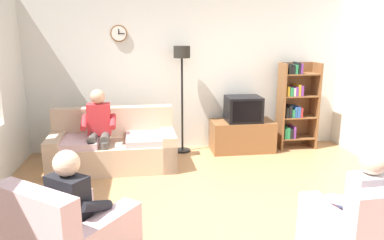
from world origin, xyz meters
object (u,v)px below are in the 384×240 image
(person_in_left_armchair, at_px, (78,204))
(person_in_right_armchair, at_px, (361,202))
(tv_stand, at_px, (242,136))
(armchair_near_bookshelf, at_px, (364,239))
(bookshelf, at_px, (295,104))
(floor_lamp, at_px, (182,70))
(tv, at_px, (243,109))
(couch, at_px, (114,148))
(person_on_couch, at_px, (99,126))

(person_in_left_armchair, height_order, person_in_right_armchair, same)
(tv_stand, xyz_separation_m, armchair_near_bookshelf, (0.16, -3.40, 0.02))
(bookshelf, distance_m, person_in_right_armchair, 3.48)
(armchair_near_bookshelf, bearing_deg, bookshelf, 76.57)
(floor_lamp, height_order, person_in_right_armchair, floor_lamp)
(tv, relative_size, floor_lamp, 0.32)
(tv, bearing_deg, bookshelf, 5.40)
(bookshelf, bearing_deg, tv_stand, -176.02)
(armchair_near_bookshelf, distance_m, person_in_left_armchair, 2.52)
(tv_stand, distance_m, floor_lamp, 1.59)
(floor_lamp, xyz_separation_m, person_in_left_armchair, (-1.25, -3.11, -0.85))
(tv, distance_m, person_in_right_armchair, 3.29)
(couch, xyz_separation_m, bookshelf, (3.19, 0.59, 0.50))
(couch, bearing_deg, floor_lamp, 28.53)
(tv_stand, height_order, person_on_couch, person_on_couch)
(couch, height_order, tv_stand, couch)
(couch, bearing_deg, tv_stand, 13.38)
(person_in_right_armchair, bearing_deg, floor_lamp, 109.59)
(bookshelf, height_order, person_in_right_armchair, bookshelf)
(tv, relative_size, armchair_near_bookshelf, 0.66)
(bookshelf, distance_m, armchair_near_bookshelf, 3.60)
(person_in_left_armchair, bearing_deg, person_in_right_armchair, -6.72)
(tv_stand, height_order, person_in_right_armchair, person_in_right_armchair)
(floor_lamp, distance_m, person_on_couch, 1.70)
(bookshelf, bearing_deg, person_on_couch, -168.24)
(tv, height_order, armchair_near_bookshelf, tv)
(tv, xyz_separation_m, bookshelf, (0.98, 0.09, 0.04))
(bookshelf, bearing_deg, tv, -174.60)
(person_in_left_armchair, distance_m, person_in_right_armchair, 2.48)
(tv, xyz_separation_m, person_on_couch, (-2.40, -0.61, -0.07))
(bookshelf, height_order, person_on_couch, bookshelf)
(tv_stand, height_order, bookshelf, bookshelf)
(person_in_right_armchair, bearing_deg, armchair_near_bookshelf, -87.37)
(couch, xyz_separation_m, tv, (2.21, 0.50, 0.45))
(person_in_right_armchair, bearing_deg, couch, 130.32)
(armchair_near_bookshelf, bearing_deg, person_in_right_armchair, 92.63)
(armchair_near_bookshelf, xyz_separation_m, person_on_couch, (-2.55, 2.76, 0.41))
(tv, height_order, person_on_couch, person_on_couch)
(person_on_couch, bearing_deg, floor_lamp, 28.75)
(couch, xyz_separation_m, tv_stand, (2.21, 0.53, -0.04))
(floor_lamp, distance_m, armchair_near_bookshelf, 3.88)
(person_on_couch, bearing_deg, tv_stand, 14.83)
(bookshelf, height_order, person_in_left_armchair, bookshelf)
(couch, bearing_deg, person_in_right_armchair, -49.68)
(couch, relative_size, tv_stand, 1.75)
(person_on_couch, xyz_separation_m, person_in_right_armchair, (2.55, -2.67, -0.09))
(armchair_near_bookshelf, distance_m, person_on_couch, 3.78)
(bookshelf, bearing_deg, person_in_left_armchair, -136.89)
(tv_stand, relative_size, bookshelf, 0.70)
(bookshelf, relative_size, person_in_left_armchair, 1.40)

